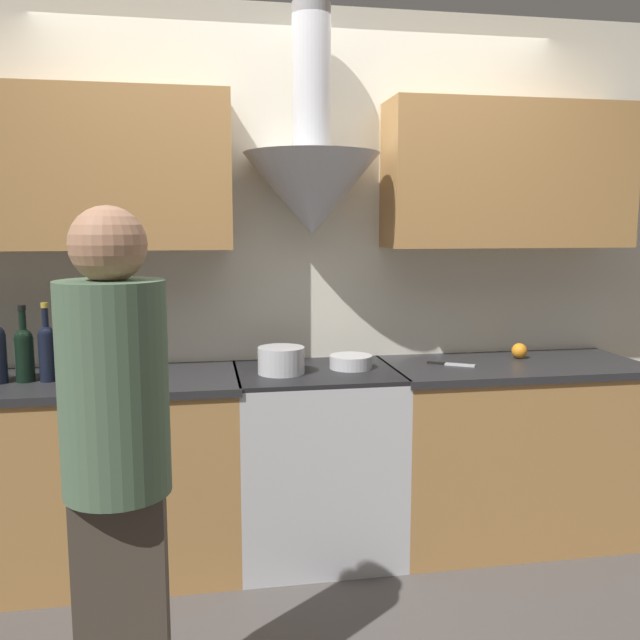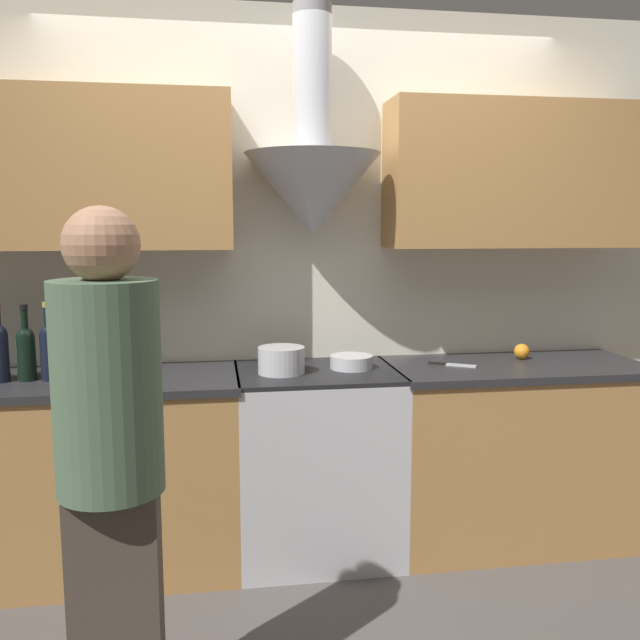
{
  "view_description": "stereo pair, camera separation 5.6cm",
  "coord_description": "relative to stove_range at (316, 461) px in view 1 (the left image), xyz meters",
  "views": [
    {
      "loc": [
        -0.52,
        -2.7,
        1.56
      ],
      "look_at": [
        0.0,
        0.24,
        1.14
      ],
      "focal_mm": 38.0,
      "sensor_mm": 36.0,
      "label": 1
    },
    {
      "loc": [
        -0.47,
        -2.71,
        1.56
      ],
      "look_at": [
        0.0,
        0.24,
        1.14
      ],
      "focal_mm": 38.0,
      "sensor_mm": 36.0,
      "label": 2
    }
  ],
  "objects": [
    {
      "name": "person_foreground_left",
      "position": [
        -0.77,
        -1.12,
        0.45
      ],
      "size": [
        0.3,
        0.3,
        1.61
      ],
      "color": "#473D33",
      "rests_on": "ground_plane"
    },
    {
      "name": "mixing_bowl",
      "position": [
        0.17,
        0.01,
        0.47
      ],
      "size": [
        0.2,
        0.2,
        0.06
      ],
      "color": "silver",
      "rests_on": "stove_range"
    },
    {
      "name": "stove_range",
      "position": [
        0.0,
        0.0,
        0.0
      ],
      "size": [
        0.75,
        0.6,
        0.89
      ],
      "color": "silver",
      "rests_on": "ground_plane"
    },
    {
      "name": "wine_bottle_7",
      "position": [
        -1.09,
        -0.02,
        0.57
      ],
      "size": [
        0.07,
        0.07,
        0.34
      ],
      "color": "black",
      "rests_on": "counter_left"
    },
    {
      "name": "wine_bottle_8",
      "position": [
        -0.99,
        -0.02,
        0.57
      ],
      "size": [
        0.07,
        0.07,
        0.32
      ],
      "color": "black",
      "rests_on": "counter_left"
    },
    {
      "name": "orange_fruit",
      "position": [
        1.06,
        0.1,
        0.48
      ],
      "size": [
        0.08,
        0.08,
        0.08
      ],
      "color": "orange",
      "rests_on": "counter_right"
    },
    {
      "name": "chefs_knife",
      "position": [
        0.66,
        0.0,
        0.44
      ],
      "size": [
        0.21,
        0.14,
        0.01
      ],
      "rotation": [
        0.0,
        0.0,
        -0.54
      ],
      "color": "silver",
      "rests_on": "counter_right"
    },
    {
      "name": "counter_right",
      "position": [
        0.99,
        -0.0,
        -0.0
      ],
      "size": [
        1.25,
        0.62,
        0.89
      ],
      "color": "#B27F47",
      "rests_on": "ground_plane"
    },
    {
      "name": "counter_left",
      "position": [
        -1.11,
        -0.0,
        -0.0
      ],
      "size": [
        1.5,
        0.62,
        0.89
      ],
      "color": "#B27F47",
      "rests_on": "ground_plane"
    },
    {
      "name": "stock_pot",
      "position": [
        -0.17,
        -0.04,
        0.5
      ],
      "size": [
        0.21,
        0.21,
        0.12
      ],
      "color": "silver",
      "rests_on": "stove_range"
    },
    {
      "name": "wine_bottle_5",
      "position": [
        -1.27,
        -0.01,
        0.57
      ],
      "size": [
        0.08,
        0.08,
        0.33
      ],
      "color": "black",
      "rests_on": "counter_left"
    },
    {
      "name": "wine_bottle_6",
      "position": [
        -1.18,
        -0.02,
        0.58
      ],
      "size": [
        0.07,
        0.07,
        0.34
      ],
      "color": "black",
      "rests_on": "counter_left"
    },
    {
      "name": "ground_plane",
      "position": [
        0.0,
        -0.34,
        -0.45
      ],
      "size": [
        12.0,
        12.0,
        0.0
      ],
      "primitive_type": "plane",
      "color": "#4C4744"
    },
    {
      "name": "wall_back",
      "position": [
        -0.05,
        0.26,
        1.03
      ],
      "size": [
        8.4,
        0.64,
        2.6
      ],
      "color": "silver",
      "rests_on": "ground_plane"
    }
  ]
}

